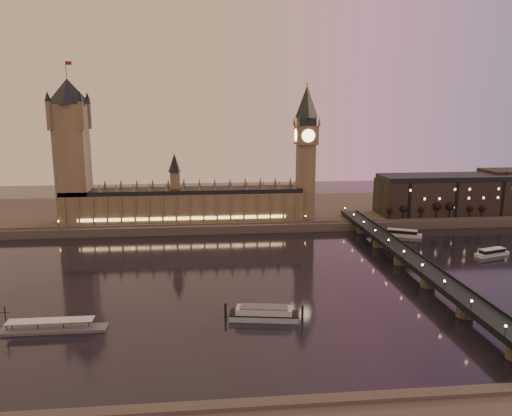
{
  "coord_description": "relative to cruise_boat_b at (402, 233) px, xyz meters",
  "views": [
    {
      "loc": [
        -22.31,
        -256.32,
        93.16
      ],
      "look_at": [
        6.88,
        35.0,
        32.79
      ],
      "focal_mm": 35.0,
      "sensor_mm": 36.0,
      "label": 1
    }
  ],
  "objects": [
    {
      "name": "bare_tree_6",
      "position": [
        76.58,
        27.61,
        11.99
      ],
      "size": [
        5.45,
        5.45,
        11.07
      ],
      "color": "black",
      "rests_on": "ground"
    },
    {
      "name": "victoria_tower",
      "position": [
        -238.06,
        39.61,
        63.54
      ],
      "size": [
        31.68,
        31.68,
        118.0
      ],
      "color": "brown",
      "rests_on": "ground"
    },
    {
      "name": "pontoon_pier",
      "position": [
        -206.08,
        -135.06,
        -0.99
      ],
      "size": [
        43.82,
        7.3,
        11.69
      ],
      "color": "#595B5E",
      "rests_on": "ground"
    },
    {
      "name": "bare_tree_4",
      "position": [
        50.6,
        27.61,
        11.99
      ],
      "size": [
        5.45,
        5.45,
        11.07
      ],
      "color": "black",
      "rests_on": "ground"
    },
    {
      "name": "bare_tree_3",
      "position": [
        37.61,
        27.61,
        11.99
      ],
      "size": [
        5.45,
        5.45,
        11.07
      ],
      "color": "black",
      "rests_on": "ground"
    },
    {
      "name": "cruise_boat_b",
      "position": [
        0.0,
        0.0,
        0.0
      ],
      "size": [
        28.06,
        17.81,
        5.11
      ],
      "rotation": [
        0.0,
        0.0,
        -0.43
      ],
      "color": "silver",
      "rests_on": "ground"
    },
    {
      "name": "ground",
      "position": [
        -118.06,
        -81.39,
        -2.25
      ],
      "size": [
        700.0,
        700.0,
        0.0
      ],
      "primitive_type": "plane",
      "color": "black",
      "rests_on": "ground"
    },
    {
      "name": "cruise_boat_c",
      "position": [
        38.25,
        -51.51,
        -0.21
      ],
      "size": [
        24.04,
        12.69,
        4.64
      ],
      "rotation": [
        0.0,
        0.0,
        0.29
      ],
      "color": "silver",
      "rests_on": "ground"
    },
    {
      "name": "big_ben",
      "position": [
        -64.07,
        39.6,
        61.7
      ],
      "size": [
        17.68,
        17.68,
        104.0
      ],
      "color": "brown",
      "rests_on": "ground"
    },
    {
      "name": "bare_tree_2",
      "position": [
        24.62,
        27.61,
        11.99
      ],
      "size": [
        5.45,
        5.45,
        11.07
      ],
      "color": "black",
      "rests_on": "ground"
    },
    {
      "name": "city_block",
      "position": [
        76.88,
        49.54,
        19.99
      ],
      "size": [
        155.0,
        45.0,
        34.0
      ],
      "color": "black",
      "rests_on": "ground"
    },
    {
      "name": "bare_tree_0",
      "position": [
        -1.37,
        27.61,
        11.99
      ],
      "size": [
        5.45,
        5.45,
        11.07
      ],
      "color": "black",
      "rests_on": "ground"
    },
    {
      "name": "bare_tree_5",
      "position": [
        63.59,
        27.61,
        11.99
      ],
      "size": [
        5.45,
        5.45,
        11.07
      ],
      "color": "black",
      "rests_on": "ground"
    },
    {
      "name": "westminster_bridge",
      "position": [
        -26.45,
        -81.39,
        3.27
      ],
      "size": [
        13.2,
        260.0,
        15.3
      ],
      "color": "black",
      "rests_on": "ground"
    },
    {
      "name": "far_embankment",
      "position": [
        -88.06,
        83.61,
        0.75
      ],
      "size": [
        560.0,
        130.0,
        6.0
      ],
      "primitive_type": "cube",
      "color": "#423D35",
      "rests_on": "ground"
    },
    {
      "name": "palace_of_westminster",
      "position": [
        -158.18,
        39.6,
        19.46
      ],
      "size": [
        180.0,
        26.62,
        52.0
      ],
      "color": "brown",
      "rests_on": "ground"
    },
    {
      "name": "bare_tree_1",
      "position": [
        11.63,
        27.61,
        11.99
      ],
      "size": [
        5.45,
        5.45,
        11.07
      ],
      "color": "black",
      "rests_on": "ground"
    },
    {
      "name": "moored_barge",
      "position": [
        -116.19,
        -132.2,
        0.48
      ],
      "size": [
        34.9,
        13.52,
        6.48
      ],
      "rotation": [
        0.0,
        0.0,
        -0.17
      ],
      "color": "#92ACBA",
      "rests_on": "ground"
    }
  ]
}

